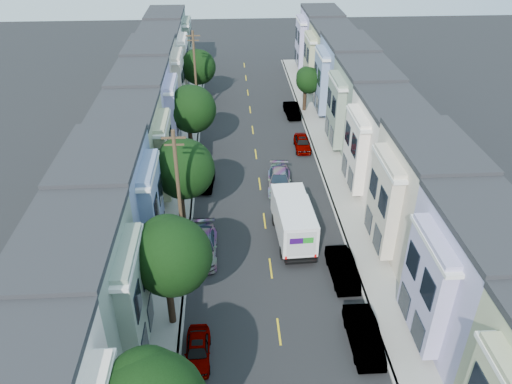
{
  "coord_description": "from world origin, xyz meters",
  "views": [
    {
      "loc": [
        -2.72,
        -27.62,
        23.48
      ],
      "look_at": [
        -0.64,
        7.01,
        2.2
      ],
      "focal_mm": 35.0,
      "sensor_mm": 36.0,
      "label": 1
    }
  ],
  "objects": [
    {
      "name": "tree_d",
      "position": [
        -6.3,
        18.52,
        4.86
      ],
      "size": [
        4.7,
        4.7,
        7.23
      ],
      "color": "black",
      "rests_on": "ground"
    },
    {
      "name": "lead_sedan",
      "position": [
        1.74,
        11.37,
        0.74
      ],
      "size": [
        2.47,
        5.07,
        1.47
      ],
      "primitive_type": "imported",
      "rotation": [
        0.0,
        0.0,
        -0.08
      ],
      "color": "black",
      "rests_on": "ground"
    },
    {
      "name": "parked_left_b",
      "position": [
        -4.9,
        -7.69,
        0.62
      ],
      "size": [
        1.46,
        3.8,
        1.23
      ],
      "primitive_type": "imported",
      "rotation": [
        0.0,
        0.0,
        0.0
      ],
      "color": "black",
      "rests_on": "ground"
    },
    {
      "name": "utility_pole_near",
      "position": [
        -6.3,
        2.0,
        5.15
      ],
      "size": [
        1.6,
        0.26,
        10.0
      ],
      "color": "#42301E",
      "rests_on": "ground"
    },
    {
      "name": "road_slab",
      "position": [
        0.0,
        15.0,
        0.01
      ],
      "size": [
        12.0,
        70.0,
        0.02
      ],
      "primitive_type": "cube",
      "color": "black",
      "rests_on": "ground"
    },
    {
      "name": "tree_e",
      "position": [
        -6.3,
        33.16,
        4.47
      ],
      "size": [
        4.3,
        4.3,
        6.64
      ],
      "color": "black",
      "rests_on": "ground"
    },
    {
      "name": "curb_right",
      "position": [
        6.05,
        15.0,
        0.07
      ],
      "size": [
        0.3,
        70.0,
        0.15
      ],
      "primitive_type": "cube",
      "color": "gray",
      "rests_on": "ground"
    },
    {
      "name": "parked_right_a",
      "position": [
        4.9,
        -7.31,
        0.77
      ],
      "size": [
        1.64,
        4.63,
        1.54
      ],
      "primitive_type": "imported",
      "rotation": [
        0.0,
        0.0,
        -0.0
      ],
      "color": "#4F5354",
      "rests_on": "ground"
    },
    {
      "name": "parked_right_c",
      "position": [
        4.9,
        18.95,
        0.67
      ],
      "size": [
        1.7,
        4.19,
        1.35
      ],
      "primitive_type": "imported",
      "rotation": [
        0.0,
        0.0,
        -0.03
      ],
      "color": "black",
      "rests_on": "ground"
    },
    {
      "name": "townhouse_row_right",
      "position": [
        11.15,
        15.0,
        0.0
      ],
      "size": [
        5.0,
        70.0,
        8.5
      ],
      "primitive_type": "cube",
      "color": "white",
      "rests_on": "ground"
    },
    {
      "name": "fedex_truck",
      "position": [
        2.0,
        3.45,
        1.81
      ],
      "size": [
        2.6,
        6.76,
        3.24
      ],
      "rotation": [
        0.0,
        0.0,
        0.05
      ],
      "color": "silver",
      "rests_on": "ground"
    },
    {
      "name": "parked_left_d",
      "position": [
        -4.9,
        11.87,
        0.62
      ],
      "size": [
        1.59,
        3.78,
        1.23
      ],
      "primitive_type": "imported",
      "rotation": [
        0.0,
        0.0,
        -0.08
      ],
      "color": "black",
      "rests_on": "ground"
    },
    {
      "name": "parked_right_d",
      "position": [
        4.9,
        27.85,
        0.7
      ],
      "size": [
        1.77,
        4.3,
        1.4
      ],
      "primitive_type": "imported",
      "rotation": [
        0.0,
        0.0,
        0.07
      ],
      "color": "#0F1832",
      "rests_on": "ground"
    },
    {
      "name": "sidewalk_right",
      "position": [
        7.35,
        15.0,
        0.07
      ],
      "size": [
        2.6,
        70.0,
        0.15
      ],
      "primitive_type": "cube",
      "color": "gray",
      "rests_on": "ground"
    },
    {
      "name": "parked_left_c",
      "position": [
        -4.9,
        1.94,
        0.76
      ],
      "size": [
        2.15,
        5.06,
        1.51
      ],
      "primitive_type": "imported",
      "rotation": [
        0.0,
        0.0,
        0.01
      ],
      "color": "#A5A9AE",
      "rests_on": "ground"
    },
    {
      "name": "sidewalk_left",
      "position": [
        -7.35,
        15.0,
        0.07
      ],
      "size": [
        2.6,
        70.0,
        0.15
      ],
      "primitive_type": "cube",
      "color": "gray",
      "rests_on": "ground"
    },
    {
      "name": "tree_c",
      "position": [
        -6.3,
        5.9,
        5.13
      ],
      "size": [
        4.7,
        4.7,
        7.5
      ],
      "color": "black",
      "rests_on": "ground"
    },
    {
      "name": "centerline",
      "position": [
        0.0,
        15.0,
        0.0
      ],
      "size": [
        0.12,
        70.0,
        0.01
      ],
      "primitive_type": "cube",
      "color": "gold",
      "rests_on": "ground"
    },
    {
      "name": "ground",
      "position": [
        0.0,
        0.0,
        0.0
      ],
      "size": [
        160.0,
        160.0,
        0.0
      ],
      "primitive_type": "plane",
      "color": "black",
      "rests_on": "ground"
    },
    {
      "name": "parked_right_b",
      "position": [
        4.9,
        -1.24,
        0.76
      ],
      "size": [
        1.72,
        4.58,
        1.51
      ],
      "primitive_type": "imported",
      "rotation": [
        0.0,
        0.0,
        0.02
      ],
      "color": "silver",
      "rests_on": "ground"
    },
    {
      "name": "utility_pole_far",
      "position": [
        -6.3,
        28.0,
        5.15
      ],
      "size": [
        1.6,
        0.26,
        10.0
      ],
      "color": "#42301E",
      "rests_on": "ground"
    },
    {
      "name": "tree_b",
      "position": [
        -6.3,
        -4.84,
        5.28
      ],
      "size": [
        4.7,
        4.7,
        7.65
      ],
      "color": "black",
      "rests_on": "ground"
    },
    {
      "name": "townhouse_row_left",
      "position": [
        -11.15,
        15.0,
        0.0
      ],
      "size": [
        5.0,
        70.0,
        8.5
      ],
      "primitive_type": "cube",
      "color": "white",
      "rests_on": "ground"
    },
    {
      "name": "tree_far_r",
      "position": [
        6.89,
        29.28,
        3.81
      ],
      "size": [
        3.1,
        3.1,
        5.4
      ],
      "color": "black",
      "rests_on": "ground"
    },
    {
      "name": "curb_left",
      "position": [
        -6.05,
        15.0,
        0.07
      ],
      "size": [
        0.3,
        70.0,
        0.15
      ],
      "primitive_type": "cube",
      "color": "gray",
      "rests_on": "ground"
    }
  ]
}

